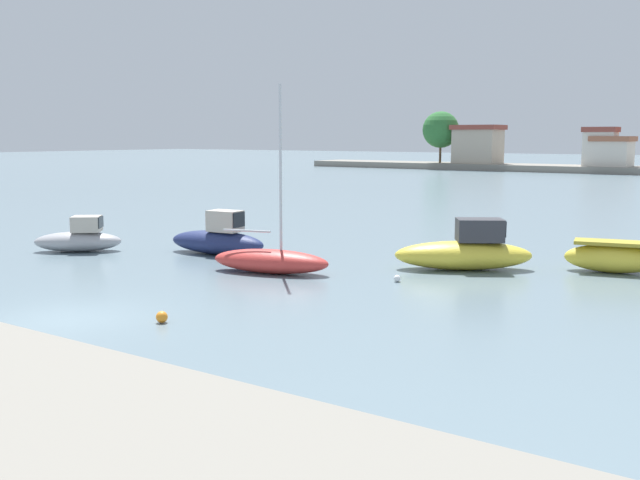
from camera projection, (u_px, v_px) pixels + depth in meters
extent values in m
plane|color=slate|center=(66.00, 320.00, 20.04)|extent=(400.00, 400.00, 0.00)
ellipsoid|color=#9E9EA3|center=(78.00, 242.00, 31.87)|extent=(3.81, 3.49, 0.87)
cube|color=#BCB2A3|center=(87.00, 224.00, 31.79)|extent=(1.55, 1.52, 0.68)
cube|color=black|center=(100.00, 222.00, 31.83)|extent=(0.63, 0.75, 0.47)
ellipsoid|color=navy|center=(217.00, 242.00, 31.14)|extent=(4.77, 2.02, 1.00)
cube|color=#BCB2A3|center=(225.00, 221.00, 30.80)|extent=(1.46, 1.05, 0.89)
cube|color=black|center=(239.00, 220.00, 30.46)|extent=(0.17, 0.82, 0.62)
ellipsoid|color=#C63833|center=(270.00, 261.00, 26.84)|extent=(4.72, 2.54, 0.87)
cylinder|color=silver|center=(280.00, 168.00, 26.23)|extent=(0.10, 0.10, 5.94)
cylinder|color=#B7B7BC|center=(247.00, 231.00, 27.01)|extent=(1.84, 0.57, 0.08)
ellipsoid|color=yellow|center=(463.00, 255.00, 27.52)|extent=(5.26, 4.22, 1.08)
cube|color=#333338|center=(480.00, 230.00, 27.37)|extent=(2.03, 1.86, 0.84)
cube|color=black|center=(503.00, 228.00, 27.32)|extent=(0.61, 0.90, 0.59)
ellipsoid|color=yellow|center=(613.00, 259.00, 26.91)|extent=(3.64, 2.05, 1.04)
cube|color=#A8952A|center=(614.00, 243.00, 26.83)|extent=(2.92, 1.69, 0.13)
sphere|color=white|center=(397.00, 278.00, 25.23)|extent=(0.24, 0.24, 0.24)
sphere|color=orange|center=(162.00, 317.00, 19.68)|extent=(0.32, 0.32, 0.32)
cube|color=#B2A38E|center=(478.00, 147.00, 109.94)|extent=(6.39, 5.02, 5.04)
cube|color=brown|center=(478.00, 127.00, 109.54)|extent=(7.03, 5.52, 0.70)
cube|color=beige|center=(600.00, 149.00, 99.60)|extent=(4.02, 3.04, 4.63)
cube|color=brown|center=(601.00, 129.00, 99.22)|extent=(4.42, 3.34, 0.70)
cube|color=beige|center=(612.00, 154.00, 99.69)|extent=(4.75, 5.01, 3.38)
cube|color=#995B42|center=(613.00, 139.00, 99.40)|extent=(5.22, 5.52, 0.70)
cylinder|color=brown|center=(440.00, 154.00, 112.93)|extent=(0.36, 0.36, 2.85)
sphere|color=#2D6B33|center=(441.00, 130.00, 112.42)|extent=(5.58, 5.58, 5.58)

